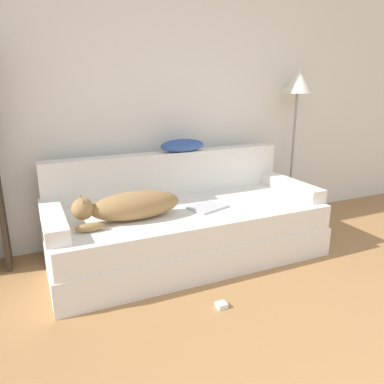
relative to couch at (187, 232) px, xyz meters
name	(u,v)px	position (x,y,z in m)	size (l,w,h in m)	color
wall_back	(174,87)	(0.15, 0.63, 1.14)	(7.10, 0.06, 2.70)	silver
couch	(187,232)	(0.00, 0.00, 0.00)	(2.18, 0.95, 0.43)	silver
couch_backrest	(168,173)	(0.00, 0.41, 0.41)	(2.14, 0.15, 0.37)	silver
couch_arm_left	(53,219)	(-1.02, -0.01, 0.27)	(0.15, 0.76, 0.11)	silver
couch_arm_right	(290,186)	(1.02, -0.01, 0.27)	(0.15, 0.76, 0.11)	silver
dog	(130,206)	(-0.49, -0.09, 0.33)	(0.78, 0.27, 0.22)	olive
laptop	(208,207)	(0.14, -0.10, 0.23)	(0.33, 0.28, 0.02)	#B7B7BC
throw_pillow	(182,145)	(0.13, 0.39, 0.65)	(0.40, 0.20, 0.11)	#335199
floor_lamp	(297,91)	(1.35, 0.40, 1.10)	(0.30, 0.30, 1.52)	gray
power_adapter	(221,305)	(-0.10, -0.77, -0.20)	(0.06, 0.06, 0.03)	silver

